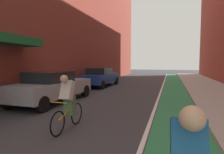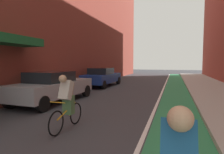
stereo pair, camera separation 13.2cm
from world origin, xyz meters
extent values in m
plane|color=#38383D|center=(0.00, 14.76, 0.00)|extent=(82.55, 82.55, 0.00)
cube|color=#2D8451|center=(3.07, 16.76, 0.00)|extent=(1.60, 37.52, 0.00)
cube|color=white|center=(2.17, 16.76, 0.00)|extent=(0.12, 37.52, 0.00)
cube|color=#A8A59E|center=(5.57, 16.76, 0.07)|extent=(3.39, 37.52, 0.14)
cube|color=brown|center=(-5.67, 16.76, 6.71)|extent=(3.00, 37.52, 13.41)
cube|color=#9EA0A8|center=(-2.82, 9.78, 0.68)|extent=(2.01, 4.83, 0.70)
cube|color=black|center=(-2.83, 9.54, 1.26)|extent=(1.71, 2.05, 0.55)
cylinder|color=black|center=(-3.64, 11.64, 0.33)|extent=(0.24, 0.67, 0.66)
cylinder|color=black|center=(-1.91, 11.59, 0.33)|extent=(0.24, 0.67, 0.66)
cylinder|color=black|center=(-3.73, 7.96, 0.33)|extent=(0.24, 0.67, 0.66)
cylinder|color=black|center=(-2.01, 7.91, 0.33)|extent=(0.24, 0.67, 0.66)
cube|color=navy|center=(-2.82, 16.50, 0.68)|extent=(1.95, 4.67, 0.70)
cube|color=black|center=(-2.83, 16.27, 1.26)|extent=(1.66, 1.98, 0.55)
cylinder|color=black|center=(-3.61, 18.28, 0.33)|extent=(0.24, 0.67, 0.66)
cylinder|color=black|center=(-1.94, 18.24, 0.33)|extent=(0.24, 0.67, 0.66)
cylinder|color=black|center=(-3.70, 14.76, 0.33)|extent=(0.24, 0.67, 0.66)
cylinder|color=black|center=(-2.03, 14.71, 0.33)|extent=(0.24, 0.67, 0.66)
cube|color=#1E598C|center=(2.96, 3.61, 1.16)|extent=(0.34, 0.42, 0.60)
sphere|color=tan|center=(2.97, 3.46, 1.50)|extent=(0.22, 0.22, 0.22)
torus|color=black|center=(-0.06, 6.01, 0.34)|extent=(0.04, 0.69, 0.69)
torus|color=black|center=(-0.05, 7.06, 0.34)|extent=(0.04, 0.69, 0.69)
cylinder|color=gold|center=(-0.06, 6.54, 0.56)|extent=(0.05, 0.96, 0.33)
cylinder|color=gold|center=(-0.06, 6.72, 0.64)|extent=(0.04, 0.12, 0.55)
cylinder|color=gold|center=(-0.06, 6.09, 0.89)|extent=(0.48, 0.03, 0.02)
cube|color=#4C7247|center=(-0.06, 6.64, 0.71)|extent=(0.28, 0.24, 0.56)
cube|color=beige|center=(-0.06, 6.52, 1.17)|extent=(0.32, 0.40, 0.60)
sphere|color=tan|center=(-0.06, 6.36, 1.51)|extent=(0.22, 0.22, 0.22)
cube|color=tan|center=(-0.06, 6.64, 1.19)|extent=(0.26, 0.28, 0.39)
camera|label=1|loc=(2.78, 1.77, 1.96)|focal=30.13mm
camera|label=2|loc=(2.91, 1.81, 1.96)|focal=30.13mm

